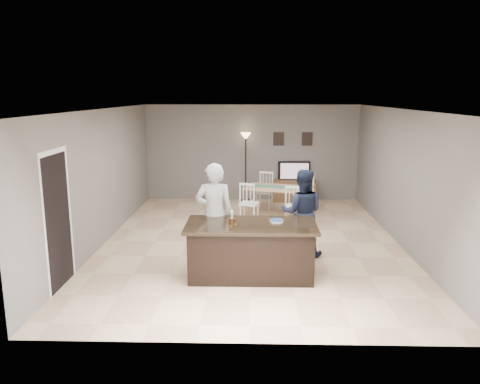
{
  "coord_description": "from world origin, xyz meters",
  "views": [
    {
      "loc": [
        0.02,
        -9.21,
        3.0
      ],
      "look_at": [
        -0.22,
        -0.3,
        1.12
      ],
      "focal_mm": 35.0,
      "sensor_mm": 36.0,
      "label": 1
    }
  ],
  "objects_px": {
    "floor_lamp": "(246,148)",
    "tv_console": "(294,191)",
    "kitchen_island": "(251,250)",
    "television": "(294,171)",
    "dining_table": "(279,192)",
    "man": "(302,213)",
    "woman": "(214,214)",
    "plate_stack": "(277,221)",
    "birthday_cake": "(232,221)"
  },
  "relations": [
    {
      "from": "birthday_cake",
      "to": "floor_lamp",
      "type": "relative_size",
      "value": 0.12
    },
    {
      "from": "tv_console",
      "to": "woman",
      "type": "bearing_deg",
      "value": -110.2
    },
    {
      "from": "television",
      "to": "plate_stack",
      "type": "distance_m",
      "value": 5.57
    },
    {
      "from": "dining_table",
      "to": "plate_stack",
      "type": "bearing_deg",
      "value": -77.09
    },
    {
      "from": "plate_stack",
      "to": "birthday_cake",
      "type": "bearing_deg",
      "value": -166.24
    },
    {
      "from": "kitchen_island",
      "to": "tv_console",
      "type": "xyz_separation_m",
      "value": [
        1.2,
        5.57,
        -0.15
      ]
    },
    {
      "from": "floor_lamp",
      "to": "tv_console",
      "type": "bearing_deg",
      "value": -0.83
    },
    {
      "from": "kitchen_island",
      "to": "woman",
      "type": "relative_size",
      "value": 1.17
    },
    {
      "from": "dining_table",
      "to": "tv_console",
      "type": "bearing_deg",
      "value": 89.05
    },
    {
      "from": "man",
      "to": "plate_stack",
      "type": "distance_m",
      "value": 1.09
    },
    {
      "from": "dining_table",
      "to": "man",
      "type": "bearing_deg",
      "value": -67.67
    },
    {
      "from": "woman",
      "to": "floor_lamp",
      "type": "height_order",
      "value": "floor_lamp"
    },
    {
      "from": "birthday_cake",
      "to": "kitchen_island",
      "type": "bearing_deg",
      "value": 10.06
    },
    {
      "from": "tv_console",
      "to": "man",
      "type": "relative_size",
      "value": 0.73
    },
    {
      "from": "kitchen_island",
      "to": "television",
      "type": "height_order",
      "value": "television"
    },
    {
      "from": "tv_console",
      "to": "man",
      "type": "xyz_separation_m",
      "value": [
        -0.25,
        -4.5,
        0.52
      ]
    },
    {
      "from": "birthday_cake",
      "to": "dining_table",
      "type": "bearing_deg",
      "value": 76.05
    },
    {
      "from": "dining_table",
      "to": "television",
      "type": "bearing_deg",
      "value": 89.7
    },
    {
      "from": "kitchen_island",
      "to": "woman",
      "type": "bearing_deg",
      "value": 139.65
    },
    {
      "from": "kitchen_island",
      "to": "birthday_cake",
      "type": "xyz_separation_m",
      "value": [
        -0.31,
        -0.05,
        0.5
      ]
    },
    {
      "from": "kitchen_island",
      "to": "floor_lamp",
      "type": "bearing_deg",
      "value": 91.78
    },
    {
      "from": "tv_console",
      "to": "floor_lamp",
      "type": "xyz_separation_m",
      "value": [
        -1.37,
        0.02,
        1.2
      ]
    },
    {
      "from": "kitchen_island",
      "to": "birthday_cake",
      "type": "distance_m",
      "value": 0.59
    },
    {
      "from": "kitchen_island",
      "to": "man",
      "type": "bearing_deg",
      "value": 48.48
    },
    {
      "from": "birthday_cake",
      "to": "floor_lamp",
      "type": "distance_m",
      "value": 5.67
    },
    {
      "from": "floor_lamp",
      "to": "dining_table",
      "type": "bearing_deg",
      "value": -63.96
    },
    {
      "from": "television",
      "to": "kitchen_island",
      "type": "bearing_deg",
      "value": 77.99
    },
    {
      "from": "birthday_cake",
      "to": "dining_table",
      "type": "relative_size",
      "value": 0.11
    },
    {
      "from": "tv_console",
      "to": "dining_table",
      "type": "distance_m",
      "value": 1.81
    },
    {
      "from": "kitchen_island",
      "to": "birthday_cake",
      "type": "height_order",
      "value": "birthday_cake"
    },
    {
      "from": "television",
      "to": "birthday_cake",
      "type": "bearing_deg",
      "value": 75.15
    },
    {
      "from": "kitchen_island",
      "to": "dining_table",
      "type": "distance_m",
      "value": 3.93
    },
    {
      "from": "plate_stack",
      "to": "dining_table",
      "type": "relative_size",
      "value": 0.11
    },
    {
      "from": "kitchen_island",
      "to": "plate_stack",
      "type": "bearing_deg",
      "value": 16.37
    },
    {
      "from": "kitchen_island",
      "to": "television",
      "type": "relative_size",
      "value": 2.35
    },
    {
      "from": "tv_console",
      "to": "television",
      "type": "xyz_separation_m",
      "value": [
        0.0,
        0.07,
        0.56
      ]
    },
    {
      "from": "woman",
      "to": "plate_stack",
      "type": "distance_m",
      "value": 1.16
    },
    {
      "from": "woman",
      "to": "plate_stack",
      "type": "xyz_separation_m",
      "value": [
        1.08,
        -0.42,
        0.0
      ]
    },
    {
      "from": "plate_stack",
      "to": "man",
      "type": "bearing_deg",
      "value": 61.16
    },
    {
      "from": "tv_console",
      "to": "floor_lamp",
      "type": "distance_m",
      "value": 1.82
    },
    {
      "from": "woman",
      "to": "birthday_cake",
      "type": "xyz_separation_m",
      "value": [
        0.34,
        -0.6,
        0.04
      ]
    },
    {
      "from": "man",
      "to": "television",
      "type": "bearing_deg",
      "value": -85.49
    },
    {
      "from": "television",
      "to": "dining_table",
      "type": "xyz_separation_m",
      "value": [
        -0.53,
        -1.77,
        -0.25
      ]
    },
    {
      "from": "tv_console",
      "to": "woman",
      "type": "distance_m",
      "value": 5.38
    },
    {
      "from": "plate_stack",
      "to": "television",
      "type": "bearing_deg",
      "value": 82.03
    },
    {
      "from": "woman",
      "to": "floor_lamp",
      "type": "relative_size",
      "value": 0.95
    },
    {
      "from": "man",
      "to": "tv_console",
      "type": "bearing_deg",
      "value": -85.54
    },
    {
      "from": "floor_lamp",
      "to": "woman",
      "type": "bearing_deg",
      "value": -95.37
    },
    {
      "from": "plate_stack",
      "to": "floor_lamp",
      "type": "height_order",
      "value": "floor_lamp"
    },
    {
      "from": "floor_lamp",
      "to": "television",
      "type": "bearing_deg",
      "value": 2.09
    }
  ]
}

